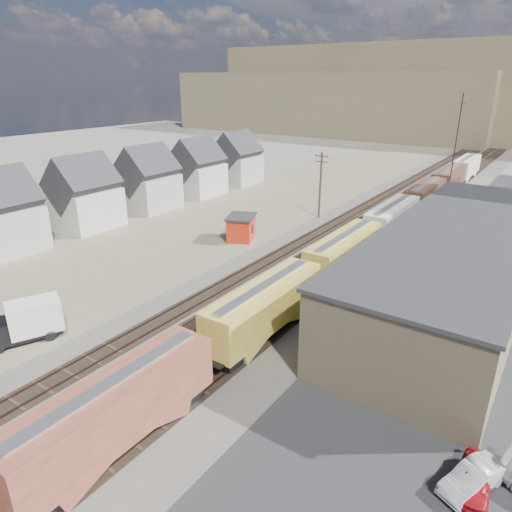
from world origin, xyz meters
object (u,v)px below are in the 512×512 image
Objects in this scene: freight_train at (370,233)px; parked_car_white at (473,479)px; maintenance_shed at (241,227)px; parked_car_red at (475,479)px; box_truck at (25,322)px; utility_pole_north at (320,184)px.

freight_train is 28.61× the size of parked_car_white.
maintenance_shed reaches higher than parked_car_red.
box_truck reaches higher than parked_car_red.
freight_train is 37.87m from box_truck.
maintenance_shed is at bearing -165.29° from freight_train.
utility_pole_north is 49.99m from parked_car_red.
freight_train is at bearing -40.68° from utility_pole_north.
parked_car_white is at bearing -59.32° from freight_train.
box_truck is (-3.37, -45.03, -3.61)m from utility_pole_north.
maintenance_shed is (-3.87, -14.82, -3.63)m from utility_pole_north.
parked_car_white is at bearing 8.84° from box_truck.
maintenance_shed is 41.97m from parked_car_red.
maintenance_shed is 1.34× the size of parked_car_red.
utility_pole_north is 45.30m from box_truck.
utility_pole_north reaches higher than parked_car_white.
parked_car_red is (17.47, -29.33, -2.10)m from freight_train.
parked_car_red is at bearing -53.27° from utility_pole_north.
box_truck is at bearing -175.23° from parked_car_red.
parked_car_white is at bearing 167.86° from parked_car_red.
freight_train is at bearing 65.55° from box_truck.
box_truck reaches higher than maintenance_shed.
utility_pole_north reaches higher than box_truck.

